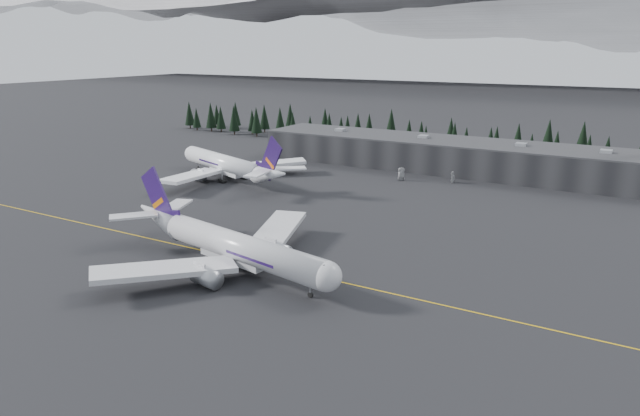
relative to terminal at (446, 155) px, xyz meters
The scene contains 9 objects.
ground 125.16m from the terminal, 90.00° to the right, with size 1400.00×1400.00×0.00m, color black.
taxiline 127.16m from the terminal, 90.00° to the right, with size 400.00×0.40×0.02m, color gold.
terminal is the anchor object (origin of this frame).
treeline 37.02m from the terminal, 90.00° to the left, with size 360.00×20.00×15.00m, color black.
mountain_ridge 875.02m from the terminal, 90.00° to the left, with size 4400.00×900.00×420.00m, color white, non-canonical shape.
jet_main 132.65m from the terminal, 94.19° to the right, with size 68.75×62.91×20.39m.
jet_parked 89.33m from the terminal, 136.92° to the right, with size 67.76×60.69×20.59m.
gse_vehicle_a 30.04m from the terminal, 105.94° to the right, with size 2.36×5.13×1.42m, color silver.
gse_vehicle_b 25.04m from the terminal, 64.82° to the right, with size 1.76×4.38×1.49m, color #B9B9BB.
Camera 1 is at (72.53, -105.18, 50.39)m, focal length 32.00 mm.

